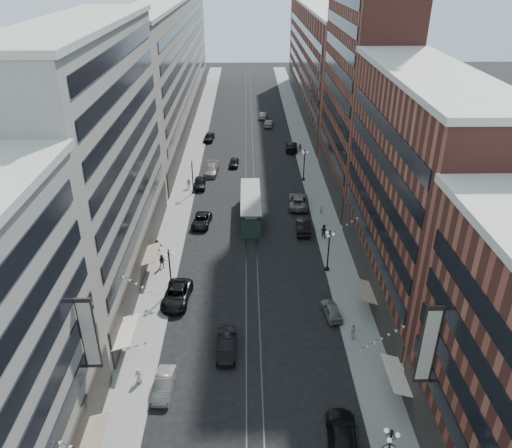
{
  "coord_description": "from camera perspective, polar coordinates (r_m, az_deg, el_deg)",
  "views": [
    {
      "loc": [
        -0.46,
        -18.95,
        33.86
      ],
      "look_at": [
        0.57,
        35.0,
        5.0
      ],
      "focal_mm": 35.0,
      "sensor_mm": 36.0,
      "label": 1
    }
  ],
  "objects": [
    {
      "name": "building_east_mid",
      "position": [
        54.65,
        17.67,
        3.17
      ],
      "size": [
        8.0,
        30.0,
        24.0
      ],
      "primitive_type": "cube",
      "color": "brown",
      "rests_on": "ground"
    },
    {
      "name": "lamppost_se_far",
      "position": [
        60.3,
        8.29,
        -2.87
      ],
      "size": [
        1.03,
        1.14,
        5.52
      ],
      "color": "black",
      "rests_on": "sidewalk_east"
    },
    {
      "name": "building_west_mid",
      "position": [
        58.03,
        -17.71,
        6.77
      ],
      "size": [
        8.0,
        36.0,
        28.0
      ],
      "primitive_type": "cube",
      "color": "gray",
      "rests_on": "ground"
    },
    {
      "name": "pedestrian_5",
      "position": [
        65.93,
        -11.23,
        -2.41
      ],
      "size": [
        1.5,
        0.58,
        1.58
      ],
      "primitive_type": "imported",
      "rotation": [
        0.0,
        0.0,
        -0.11
      ],
      "color": "black",
      "rests_on": "sidewalk_west"
    },
    {
      "name": "car_8",
      "position": [
        88.94,
        -5.13,
        6.21
      ],
      "size": [
        2.67,
        5.73,
        1.62
      ],
      "primitive_type": "imported",
      "rotation": [
        0.0,
        0.0,
        -0.07
      ],
      "color": "gray",
      "rests_on": "ground"
    },
    {
      "name": "pedestrian_4",
      "position": [
        51.76,
        11.04,
        -11.94
      ],
      "size": [
        0.58,
        1.03,
        1.66
      ],
      "primitive_type": "imported",
      "rotation": [
        0.0,
        0.0,
        1.42
      ],
      "color": "beige",
      "rests_on": "sidewalk_east"
    },
    {
      "name": "pedestrian_2",
      "position": [
        62.24,
        -10.67,
        -4.22
      ],
      "size": [
        0.88,
        0.49,
        1.8
      ],
      "primitive_type": "imported",
      "rotation": [
        0.0,
        0.0,
        -0.01
      ],
      "color": "black",
      "rests_on": "sidewalk_west"
    },
    {
      "name": "sidewalk_west",
      "position": [
        95.73,
        -7.4,
        7.24
      ],
      "size": [
        4.0,
        180.0,
        0.15
      ],
      "primitive_type": "cube",
      "color": "gray",
      "rests_on": "ground"
    },
    {
      "name": "lamppost_sw_far",
      "position": [
        56.81,
        -9.8,
        -5.12
      ],
      "size": [
        1.03,
        1.14,
        5.52
      ],
      "color": "black",
      "rests_on": "sidewalk_west"
    },
    {
      "name": "streetcar",
      "position": [
        72.85,
        -0.62,
        1.89
      ],
      "size": [
        2.85,
        12.88,
        3.56
      ],
      "color": "#23382C",
      "rests_on": "ground"
    },
    {
      "name": "car_14",
      "position": [
        115.15,
        1.45,
        11.42
      ],
      "size": [
        2.16,
        4.74,
        1.51
      ],
      "primitive_type": "imported",
      "rotation": [
        0.0,
        0.0,
        3.02
      ],
      "color": "#615F56",
      "rests_on": "ground"
    },
    {
      "name": "pedestrian_7",
      "position": [
        68.31,
        7.74,
        -0.79
      ],
      "size": [
        1.05,
        0.99,
        1.93
      ],
      "primitive_type": "imported",
      "rotation": [
        0.0,
        0.0,
        2.46
      ],
      "color": "black",
      "rests_on": "sidewalk_east"
    },
    {
      "name": "car_10",
      "position": [
        69.84,
        5.4,
        -0.17
      ],
      "size": [
        2.2,
        5.45,
        1.76
      ],
      "primitive_type": "imported",
      "rotation": [
        0.0,
        0.0,
        3.08
      ],
      "color": "black",
      "rests_on": "ground"
    },
    {
      "name": "rail_west",
      "position": [
        95.17,
        -1.17,
        7.3
      ],
      "size": [
        0.12,
        180.0,
        0.02
      ],
      "primitive_type": "cube",
      "color": "#2D2D33",
      "rests_on": "ground"
    },
    {
      "name": "car_5",
      "position": [
        49.69,
        -3.37,
        -13.55
      ],
      "size": [
        1.81,
        5.17,
        1.7
      ],
      "primitive_type": "imported",
      "rotation": [
        0.0,
        0.0,
        -0.0
      ],
      "color": "black",
      "rests_on": "ground"
    },
    {
      "name": "car_2",
      "position": [
        56.51,
        -9.05,
        -8.03
      ],
      "size": [
        3.29,
        6.24,
        1.67
      ],
      "primitive_type": "imported",
      "rotation": [
        0.0,
        0.0,
        -0.09
      ],
      "color": "black",
      "rests_on": "ground"
    },
    {
      "name": "pedestrian_1",
      "position": [
        47.72,
        -13.26,
        -16.5
      ],
      "size": [
        0.76,
        0.45,
        1.51
      ],
      "primitive_type": "imported",
      "rotation": [
        0.0,
        0.0,
        3.2
      ],
      "color": "beige",
      "rests_on": "sidewalk_west"
    },
    {
      "name": "car_3",
      "position": [
        42.98,
        9.8,
        -22.65
      ],
      "size": [
        2.81,
        5.92,
        1.67
      ],
      "primitive_type": "imported",
      "rotation": [
        0.0,
        0.0,
        3.06
      ],
      "color": "black",
      "rests_on": "ground"
    },
    {
      "name": "rail_east",
      "position": [
        95.18,
        -0.32,
        7.31
      ],
      "size": [
        0.12,
        180.0,
        0.02
      ],
      "primitive_type": "cube",
      "color": "#2D2D33",
      "rests_on": "ground"
    },
    {
      "name": "car_extra_0",
      "position": [
        121.52,
        0.82,
        12.32
      ],
      "size": [
        2.02,
        4.59,
        1.47
      ],
      "primitive_type": "imported",
      "rotation": [
        0.0,
        0.0,
        3.03
      ],
      "color": "gray",
      "rests_on": "ground"
    },
    {
      "name": "pedestrian_8",
      "position": [
        74.62,
        7.43,
        1.71
      ],
      "size": [
        0.69,
        0.61,
        1.58
      ],
      "primitive_type": "imported",
      "rotation": [
        0.0,
        0.0,
        3.64
      ],
      "color": "beige",
      "rests_on": "sidewalk_east"
    },
    {
      "name": "pedestrian_9",
      "position": [
        99.47,
        5.06,
        8.68
      ],
      "size": [
        0.98,
        0.41,
        1.52
      ],
      "primitive_type": "imported",
      "rotation": [
        0.0,
        0.0,
        -0.01
      ],
      "color": "black",
      "rests_on": "sidewalk_east"
    },
    {
      "name": "ground",
      "position": [
        85.91,
        -0.7,
        4.93
      ],
      "size": [
        220.0,
        220.0,
        0.0
      ],
      "primitive_type": "plane",
      "color": "black",
      "rests_on": "ground"
    },
    {
      "name": "building_east_tower",
      "position": [
        78.02,
        12.48,
        18.04
      ],
      "size": [
        8.0,
        26.0,
        42.0
      ],
      "primitive_type": "cube",
      "color": "brown",
      "rests_on": "ground"
    },
    {
      "name": "car_11",
      "position": [
        76.94,
        4.84,
        2.64
      ],
      "size": [
        3.47,
        6.51,
        1.74
      ],
      "primitive_type": "imported",
      "rotation": [
        0.0,
        0.0,
        3.05
      ],
      "color": "slate",
      "rests_on": "ground"
    },
    {
      "name": "car_1",
      "position": [
        46.76,
        -10.49,
        -17.59
      ],
      "size": [
        1.71,
        4.45,
        1.45
      ],
      "primitive_type": "imported",
      "rotation": [
        0.0,
        0.0,
        -0.04
      ],
      "color": "gray",
      "rests_on": "ground"
    },
    {
      "name": "lamppost_sw_mid",
      "position": [
        80.57,
        -7.27,
        5.46
      ],
      "size": [
        1.03,
        1.14,
        5.52
      ],
      "color": "black",
      "rests_on": "sidewalk_west"
    },
    {
      "name": "car_7",
      "position": [
        71.62,
        -6.25,
        0.4
      ],
      "size": [
        2.9,
        5.39,
        1.44
      ],
      "primitive_type": "imported",
      "rotation": [
        0.0,
        0.0,
        -0.1
      ],
      "color": "black",
      "rests_on": "ground"
    },
    {
      "name": "car_extra_1",
      "position": [
        83.71,
        -6.47,
        4.69
      ],
      "size": [
        2.02,
        4.7,
        1.58
      ],
      "primitive_type": "imported",
      "rotation": [
        0.0,
        0.0,
        0.03
      ],
      "color": "black",
      "rests_on": "ground"
    },
    {
      "name": "pedestrian_6",
      "position": [
        83.23,
        -7.7,
        4.63
      ],
      "size": [
        1.08,
        0.65,
        1.73
      ],
      "primitive_type": "imported",
      "rotation": [
        0.0,
        0.0,
        3.34
      ],
      "color": "#B8AB99",
      "rests_on": "sidewalk_west"
    },
    {
      "name": "car_9",
      "position": [
        106.19,
        -5.4,
        9.88
      ],
      "size": [
        2.4,
        4.92,
        1.62
      ],
      "primitive_type": "imported",
      "rotation": [
        0.0,
        0.0,
        -0.1
      ],
      "color": "black",
      "rests_on": "ground"
    },
    {
      "name": "building_east_far",
      "position": [
        127.07,
        7.18,
        18.03
      ],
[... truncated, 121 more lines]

